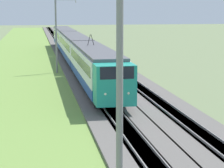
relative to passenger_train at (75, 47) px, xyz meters
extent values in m
cube|color=#605B56|center=(-2.94, 0.00, -2.32)|extent=(240.00, 4.40, 0.30)
cube|color=#605B56|center=(-2.94, -4.27, -2.32)|extent=(240.00, 4.40, 0.30)
cube|color=#4C4238|center=(-2.94, 0.00, -2.32)|extent=(240.00, 1.57, 0.30)
cube|color=gray|center=(-2.94, 0.53, -2.09)|extent=(240.00, 0.07, 0.15)
cube|color=gray|center=(-2.94, -0.53, -2.09)|extent=(240.00, 0.07, 0.15)
cube|color=#4C4238|center=(-2.94, -4.27, -2.32)|extent=(240.00, 1.57, 0.30)
cube|color=gray|center=(-2.94, -3.74, -2.09)|extent=(240.00, 0.07, 0.15)
cube|color=gray|center=(-2.94, -4.81, -2.09)|extent=(240.00, 0.07, 0.15)
cube|color=olive|center=(-2.94, 7.15, -2.41)|extent=(240.00, 12.96, 0.12)
cube|color=teal|center=(-30.86, 0.00, -0.02)|extent=(2.05, 2.87, 2.90)
cube|color=black|center=(-31.17, 0.00, 0.95)|extent=(1.47, 2.39, 0.87)
sphere|color=#F2EAC6|center=(-31.84, 0.82, -0.50)|extent=(0.20, 0.20, 0.20)
sphere|color=#F2EAC6|center=(-31.84, -0.82, -0.50)|extent=(0.20, 0.20, 0.20)
cube|color=navy|center=(-20.52, 0.00, -1.06)|extent=(18.65, 2.99, 0.81)
cube|color=silver|center=(-20.52, 0.00, 0.39)|extent=(18.65, 2.99, 2.09)
cube|color=black|center=(-20.52, 0.00, 0.56)|extent=(17.16, 3.01, 0.88)
cube|color=#515156|center=(-20.52, 0.00, 1.56)|extent=(18.65, 2.75, 0.25)
cube|color=black|center=(-20.52, 0.00, -1.74)|extent=(17.72, 2.54, 0.55)
cylinder|color=black|center=(-28.04, 0.53, -1.59)|extent=(0.86, 0.12, 0.86)
cylinder|color=black|center=(-28.04, -0.53, -1.59)|extent=(0.86, 0.12, 0.86)
cube|color=navy|center=(-0.25, 0.00, -1.06)|extent=(20.69, 2.99, 0.81)
cube|color=silver|center=(-0.25, 0.00, 0.39)|extent=(20.69, 2.99, 2.09)
cube|color=black|center=(-0.25, 0.00, 0.56)|extent=(19.04, 3.01, 0.88)
cube|color=#515156|center=(-0.25, 0.00, 1.56)|extent=(20.69, 2.75, 0.25)
cube|color=black|center=(-0.25, 0.00, -1.74)|extent=(19.66, 2.54, 0.55)
cube|color=navy|center=(21.05, 0.00, -1.06)|extent=(20.69, 2.99, 0.81)
cube|color=silver|center=(21.05, 0.00, 0.39)|extent=(20.69, 2.99, 2.09)
cube|color=black|center=(21.05, 0.00, 0.56)|extent=(19.04, 3.01, 0.88)
cube|color=#515156|center=(21.05, 0.00, 1.56)|extent=(20.69, 2.75, 0.25)
cube|color=black|center=(21.05, 0.00, -1.74)|extent=(19.66, 2.54, 0.55)
cylinder|color=black|center=(-17.72, 0.17, 2.23)|extent=(0.06, 0.33, 1.08)
cylinder|color=black|center=(-17.72, -0.17, 2.23)|extent=(0.06, 0.33, 1.08)
cube|color=black|center=(-28.04, 0.00, -2.46)|extent=(0.10, 0.10, 0.00)
cylinder|color=slate|center=(-47.97, 2.97, 2.43)|extent=(0.22, 0.22, 9.79)
cylinder|color=slate|center=(-8.54, 2.97, 2.39)|extent=(0.22, 0.22, 9.71)
cylinder|color=slate|center=(-8.54, 1.77, 6.34)|extent=(0.08, 2.40, 0.08)
cylinder|color=#B2ADA8|center=(-8.54, 0.57, 6.14)|extent=(0.10, 0.10, 0.30)
camera|label=1|loc=(-61.12, 5.56, 5.36)|focal=70.00mm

